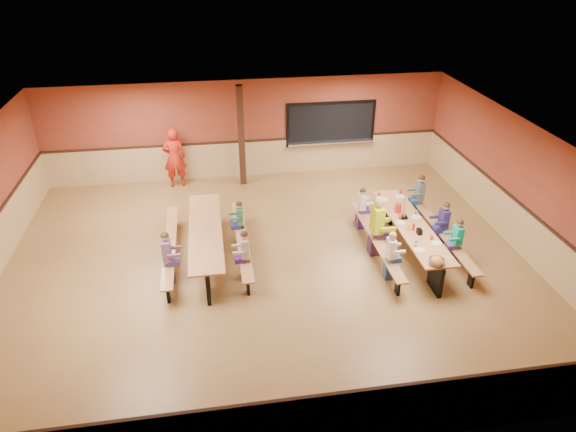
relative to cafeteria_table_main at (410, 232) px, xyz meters
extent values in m
plane|color=brown|center=(-3.39, 0.01, -0.53)|extent=(12.00, 12.00, 0.00)
cube|color=brown|center=(-3.39, 5.01, 0.97)|extent=(12.00, 0.04, 3.00)
cube|color=brown|center=(-3.39, -4.99, 0.97)|extent=(12.00, 0.04, 3.00)
cube|color=brown|center=(2.61, 0.01, 0.97)|extent=(0.04, 10.00, 3.00)
cube|color=white|center=(-3.39, 0.01, 2.47)|extent=(12.00, 10.00, 0.04)
cube|color=black|center=(-0.79, 4.98, 1.02)|extent=(2.60, 0.06, 1.20)
cube|color=silver|center=(-0.79, 4.89, 0.45)|extent=(2.70, 0.28, 0.06)
cube|color=black|center=(-3.59, 4.41, 0.97)|extent=(0.18, 0.18, 3.00)
cube|color=#B27547|center=(0.00, 0.00, 0.19)|extent=(0.75, 3.60, 0.04)
cube|color=black|center=(0.00, -1.55, -0.18)|extent=(0.08, 0.60, 0.70)
cube|color=black|center=(0.00, 1.55, -0.18)|extent=(0.08, 0.60, 0.70)
cube|color=#B27547|center=(-0.83, 0.00, -0.09)|extent=(0.26, 3.60, 0.04)
cube|color=black|center=(-0.83, 0.00, -0.32)|extent=(0.06, 0.18, 0.41)
cube|color=#B27547|center=(0.83, 0.00, -0.09)|extent=(0.26, 3.60, 0.04)
cube|color=black|center=(0.83, 0.00, -0.32)|extent=(0.06, 0.18, 0.41)
cube|color=#B27547|center=(-4.76, 0.51, 0.19)|extent=(0.75, 3.60, 0.04)
cube|color=black|center=(-4.76, -1.04, -0.18)|extent=(0.08, 0.60, 0.70)
cube|color=black|center=(-4.76, 2.06, -0.18)|extent=(0.08, 0.60, 0.70)
cube|color=#B27547|center=(-5.58, 0.51, -0.09)|extent=(0.26, 3.60, 0.04)
cube|color=black|center=(-5.58, 0.51, -0.32)|extent=(0.06, 0.18, 0.41)
cube|color=#B27547|center=(-3.93, 0.51, -0.09)|extent=(0.26, 3.60, 0.04)
cube|color=black|center=(-3.93, 0.51, -0.32)|extent=(0.06, 0.18, 0.41)
imported|color=red|center=(-5.57, 4.56, 0.38)|extent=(0.72, 0.53, 1.81)
cylinder|color=red|center=(-0.11, 0.62, 0.32)|extent=(0.16, 0.16, 0.22)
cube|color=black|center=(0.01, -0.45, 0.28)|extent=(0.10, 0.14, 0.13)
cylinder|color=yellow|center=(-0.17, -0.26, 0.30)|extent=(0.06, 0.06, 0.17)
cylinder|color=#B2140F|center=(-0.06, -0.26, 0.30)|extent=(0.06, 0.06, 0.17)
cube|color=black|center=(-0.08, 0.31, 0.24)|extent=(0.16, 0.16, 0.06)
cube|color=#B27547|center=(-0.08, 0.31, 0.52)|extent=(0.02, 0.09, 0.50)
camera|label=1|loc=(-4.47, -9.79, 6.19)|focal=32.00mm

